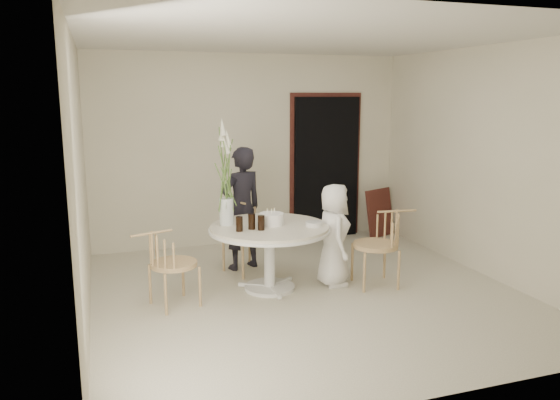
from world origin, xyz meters
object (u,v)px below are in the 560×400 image
object	(u,v)px
table	(270,236)
flower_vase	(226,178)
chair_right	(386,237)
girl	(242,209)
chair_far	(240,225)
boy	(334,235)
chair_left	(163,258)
birthday_cake	(272,219)

from	to	relation	value
table	flower_vase	xyz separation A→B (m)	(-0.43, 0.19, 0.63)
flower_vase	table	bearing A→B (deg)	-24.17
chair_right	girl	bearing A→B (deg)	-121.67
chair_far	girl	world-z (taller)	girl
girl	boy	bearing A→B (deg)	113.38
chair_far	chair_left	bearing A→B (deg)	-159.09
chair_right	table	bearing A→B (deg)	-94.97
chair_far	chair_left	distance (m)	1.42
girl	chair_right	bearing A→B (deg)	122.96
chair_right	birthday_cake	world-z (taller)	birthday_cake
chair_right	girl	size ratio (longest dim) A/B	0.57
chair_far	girl	size ratio (longest dim) A/B	0.57
chair_far	boy	xyz separation A→B (m)	(0.86, -0.87, 0.02)
table	girl	bearing A→B (deg)	96.55
birthday_cake	flower_vase	world-z (taller)	flower_vase
chair_left	boy	xyz separation A→B (m)	(1.91, 0.09, 0.05)
chair_left	birthday_cake	bearing A→B (deg)	-98.43
chair_left	flower_vase	xyz separation A→B (m)	(0.74, 0.37, 0.72)
chair_right	girl	xyz separation A→B (m)	(-1.39, 1.10, 0.20)
chair_far	flower_vase	size ratio (longest dim) A/B	0.75
chair_right	boy	size ratio (longest dim) A/B	0.75
chair_far	table	bearing A→B (deg)	-102.12
chair_left	flower_vase	distance (m)	1.10
table	flower_vase	bearing A→B (deg)	155.83
chair_right	boy	bearing A→B (deg)	-101.29
chair_right	chair_left	distance (m)	2.47
chair_far	boy	bearing A→B (deg)	-66.87
chair_right	birthday_cake	bearing A→B (deg)	-96.51
table	chair_left	size ratio (longest dim) A/B	1.62
chair_far	birthday_cake	distance (m)	0.81
table	chair_left	distance (m)	1.19
table	birthday_cake	xyz separation A→B (m)	(0.03, 0.03, 0.18)
girl	flower_vase	bearing A→B (deg)	43.53
birthday_cake	flower_vase	distance (m)	0.67
boy	table	bearing A→B (deg)	93.82
girl	boy	xyz separation A→B (m)	(0.83, -0.92, -0.18)
birthday_cake	table	bearing A→B (deg)	-139.14
flower_vase	birthday_cake	bearing A→B (deg)	-19.56
birthday_cake	chair_left	bearing A→B (deg)	-170.39
chair_left	chair_right	bearing A→B (deg)	-110.18
chair_far	chair_right	bearing A→B (deg)	-58.12
chair_right	birthday_cake	size ratio (longest dim) A/B	3.26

